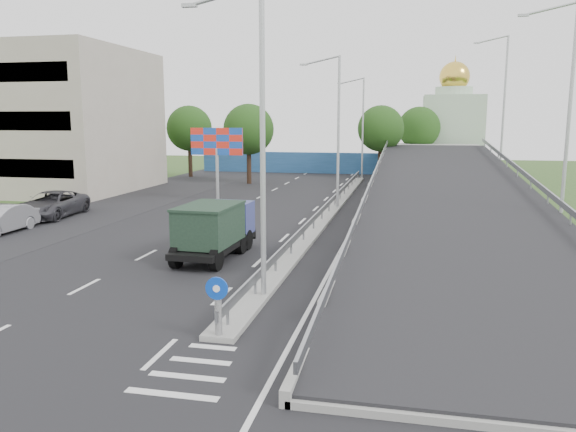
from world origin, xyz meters
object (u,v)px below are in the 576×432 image
(lamp_post_mid, at_px, (336,124))
(church, at_px, (452,126))
(parked_car_b, at_px, (0,220))
(lamp_post_far, at_px, (361,123))
(parked_car_c, at_px, (51,205))
(dump_truck, at_px, (215,227))
(sign_bollard, at_px, (218,306))
(billboard, at_px, (217,146))
(lamp_post_near, at_px, (257,128))

(lamp_post_mid, height_order, church, church)
(lamp_post_mid, distance_m, parked_car_b, 21.07)
(lamp_post_far, bearing_deg, parked_car_c, -122.40)
(parked_car_b, bearing_deg, church, 59.22)
(church, distance_m, dump_truck, 50.55)
(church, bearing_deg, parked_car_c, -123.40)
(parked_car_b, bearing_deg, parked_car_c, 94.55)
(church, distance_m, parked_car_c, 49.14)
(sign_bollard, bearing_deg, lamp_post_mid, 89.74)
(lamp_post_far, distance_m, billboard, 20.24)
(parked_car_b, distance_m, parked_car_c, 5.21)
(lamp_post_mid, bearing_deg, church, 73.78)
(church, distance_m, parked_car_b, 53.28)
(lamp_post_far, height_order, parked_car_c, lamp_post_far)
(sign_bollard, relative_size, lamp_post_near, 0.17)
(sign_bollard, xyz_separation_m, lamp_post_far, (0.11, 43.83, 4.77))
(lamp_post_far, bearing_deg, church, 54.76)
(dump_truck, bearing_deg, lamp_post_mid, 79.05)
(parked_car_b, height_order, parked_car_c, parked_car_c)
(billboard, bearing_deg, dump_truck, -71.10)
(church, xyz_separation_m, billboard, (-19.00, -32.00, -1.12))
(parked_car_b, bearing_deg, lamp_post_near, -26.62)
(dump_truck, relative_size, parked_car_c, 0.97)
(billboard, bearing_deg, lamp_post_far, 63.16)
(lamp_post_far, bearing_deg, sign_bollard, -90.14)
(billboard, bearing_deg, church, 59.30)
(lamp_post_mid, relative_size, dump_truck, 1.77)
(lamp_post_mid, height_order, dump_truck, lamp_post_mid)
(lamp_post_far, bearing_deg, dump_truck, -95.65)
(parked_car_c, bearing_deg, church, 50.86)
(billboard, height_order, dump_truck, billboard)
(lamp_post_far, xyz_separation_m, parked_car_c, (-17.04, -26.85, -4.99))
(lamp_post_mid, relative_size, parked_car_b, 2.16)
(parked_car_c, bearing_deg, billboard, 42.39)
(lamp_post_far, xyz_separation_m, church, (9.89, 14.00, -0.50))
(billboard, distance_m, dump_truck, 17.77)
(church, relative_size, parked_car_b, 2.96)
(church, height_order, parked_car_c, church)
(sign_bollard, distance_m, lamp_post_mid, 24.30)
(dump_truck, bearing_deg, parked_car_b, 171.17)
(sign_bollard, bearing_deg, parked_car_b, 144.34)
(billboard, distance_m, parked_car_b, 16.25)
(sign_bollard, bearing_deg, parked_car_c, 134.93)
(dump_truck, xyz_separation_m, parked_car_b, (-13.12, 2.57, -0.60))
(church, bearing_deg, lamp_post_far, -125.24)
(lamp_post_far, distance_m, dump_truck, 35.05)
(dump_truck, bearing_deg, sign_bollard, -67.98)
(lamp_post_near, xyz_separation_m, parked_car_b, (-16.55, 7.97, -5.04))
(lamp_post_far, relative_size, dump_truck, 1.77)
(billboard, bearing_deg, parked_car_c, -131.86)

